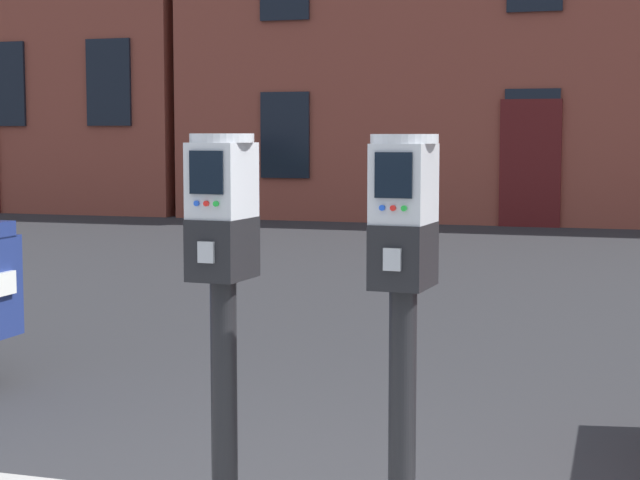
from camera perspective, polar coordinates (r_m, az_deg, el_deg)
parking_meter_near_kerb at (r=3.62m, az=-5.19°, el=-1.13°), size 0.23×0.26×1.38m
parking_meter_twin_adjacent at (r=3.43m, az=4.45°, el=-1.52°), size 0.23×0.26×1.38m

